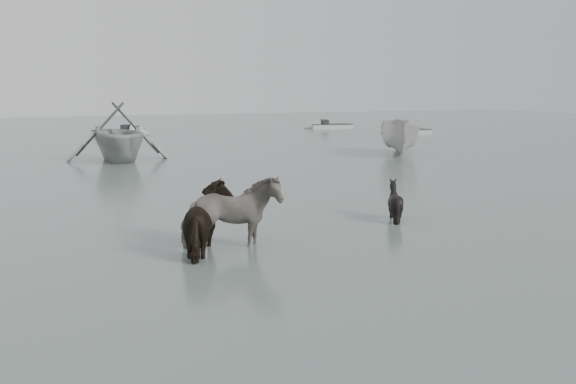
% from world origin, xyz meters
% --- Properties ---
extents(ground, '(140.00, 140.00, 0.00)m').
position_xyz_m(ground, '(0.00, 0.00, 0.00)').
color(ground, '#51605A').
rests_on(ground, ground).
extents(pony_pinto, '(2.13, 1.31, 1.67)m').
position_xyz_m(pony_pinto, '(-2.15, 0.89, 0.84)').
color(pony_pinto, black).
rests_on(pony_pinto, ground).
extents(pony_dark, '(1.49, 1.74, 1.72)m').
position_xyz_m(pony_dark, '(-2.55, 0.84, 0.86)').
color(pony_dark, black).
rests_on(pony_dark, ground).
extents(pony_black, '(1.32, 1.25, 1.19)m').
position_xyz_m(pony_black, '(2.53, 1.78, 0.60)').
color(pony_black, black).
rests_on(pony_black, ground).
extents(rowboat_trail, '(4.82, 5.50, 2.78)m').
position_xyz_m(rowboat_trail, '(-0.59, 18.15, 1.39)').
color(rowboat_trail, '#9A9D9A').
rests_on(rowboat_trail, ground).
extents(boat_small, '(4.26, 5.25, 1.94)m').
position_xyz_m(boat_small, '(12.52, 14.92, 0.97)').
color(boat_small, '#B5B4B0').
rests_on(boat_small, ground).
extents(skiff_port, '(2.24, 5.49, 0.75)m').
position_xyz_m(skiff_port, '(22.54, 27.29, 0.38)').
color(skiff_port, '#A6A8A6').
rests_on(skiff_port, ground).
extents(skiff_mid, '(4.81, 3.78, 0.75)m').
position_xyz_m(skiff_mid, '(3.09, 35.07, 0.38)').
color(skiff_mid, '#949694').
rests_on(skiff_mid, ground).
extents(skiff_star, '(4.98, 2.77, 0.75)m').
position_xyz_m(skiff_star, '(20.54, 35.08, 0.38)').
color(skiff_star, '#BAB9B5').
rests_on(skiff_star, ground).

